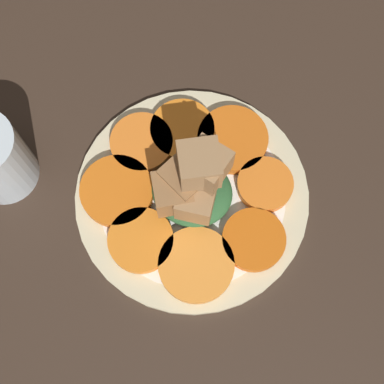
{
  "coord_description": "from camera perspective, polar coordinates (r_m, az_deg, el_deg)",
  "views": [
    {
      "loc": [
        -6.86,
        17.61,
        62.17
      ],
      "look_at": [
        0.0,
        0.0,
        4.1
      ],
      "focal_mm": 50.0,
      "sensor_mm": 36.0,
      "label": 1
    }
  ],
  "objects": [
    {
      "name": "carrot_slice_3",
      "position": [
        0.6,
        6.59,
        -5.08
      ],
      "size": [
        7.14,
        7.14,
        1.37
      ],
      "primitive_type": "cylinder",
      "color": "#D45E12",
      "rests_on": "plate"
    },
    {
      "name": "carrot_slice_1",
      "position": [
        0.6,
        -5.48,
        -5.15
      ],
      "size": [
        7.37,
        7.37,
        1.37
      ],
      "primitive_type": "cylinder",
      "color": "orange",
      "rests_on": "plate"
    },
    {
      "name": "table_slab",
      "position": [
        0.64,
        -0.0,
        -0.86
      ],
      "size": [
        120.0,
        120.0,
        2.0
      ],
      "primitive_type": "cube",
      "color": "#38281E",
      "rests_on": "ground"
    },
    {
      "name": "carrot_slice_2",
      "position": [
        0.59,
        0.45,
        -7.78
      ],
      "size": [
        8.43,
        8.43,
        1.37
      ],
      "primitive_type": "cylinder",
      "color": "orange",
      "rests_on": "plate"
    },
    {
      "name": "plate",
      "position": [
        0.63,
        -0.0,
        -0.45
      ],
      "size": [
        27.27,
        27.27,
        1.05
      ],
      "color": "beige",
      "rests_on": "table_slab"
    },
    {
      "name": "carrot_slice_6",
      "position": [
        0.64,
        -1.04,
        6.64
      ],
      "size": [
        7.67,
        7.67,
        1.37
      ],
      "primitive_type": "cylinder",
      "color": "orange",
      "rests_on": "plate"
    },
    {
      "name": "carrot_slice_0",
      "position": [
        0.62,
        -8.01,
        0.12
      ],
      "size": [
        8.47,
        8.47,
        1.37
      ],
      "primitive_type": "cylinder",
      "color": "orange",
      "rests_on": "plate"
    },
    {
      "name": "fork",
      "position": [
        0.64,
        2.29,
        4.69
      ],
      "size": [
        17.56,
        2.73,
        0.4
      ],
      "rotation": [
        0.0,
        0.0,
        -0.06
      ],
      "color": "#B2B2B7",
      "rests_on": "plate"
    },
    {
      "name": "carrot_slice_4",
      "position": [
        0.62,
        7.78,
        0.8
      ],
      "size": [
        6.49,
        6.49,
        1.37
      ],
      "primitive_type": "cylinder",
      "color": "orange",
      "rests_on": "plate"
    },
    {
      "name": "carrot_slice_7",
      "position": [
        0.64,
        -5.39,
        5.22
      ],
      "size": [
        7.46,
        7.46,
        1.37
      ],
      "primitive_type": "cylinder",
      "color": "orange",
      "rests_on": "plate"
    },
    {
      "name": "center_pile",
      "position": [
        0.58,
        -0.04,
        0.78
      ],
      "size": [
        9.34,
        8.87,
        10.99
      ],
      "color": "#2D6033",
      "rests_on": "plate"
    },
    {
      "name": "carrot_slice_5",
      "position": [
        0.64,
        4.35,
        5.61
      ],
      "size": [
        8.42,
        8.42,
        1.37
      ],
      "primitive_type": "cylinder",
      "color": "orange",
      "rests_on": "plate"
    }
  ]
}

